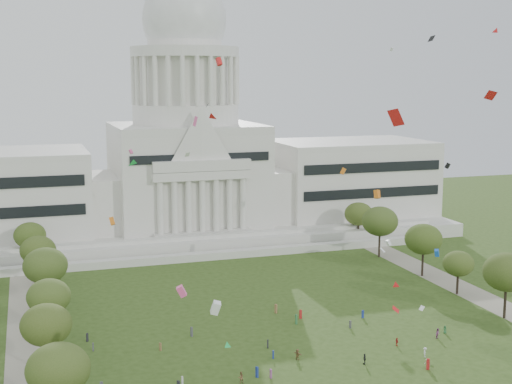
{
  "coord_description": "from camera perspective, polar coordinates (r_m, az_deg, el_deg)",
  "views": [
    {
      "loc": [
        -46.83,
        -99.03,
        48.41
      ],
      "look_at": [
        0.0,
        45.0,
        24.0
      ],
      "focal_mm": 50.0,
      "sensor_mm": 36.0,
      "label": 1
    }
  ],
  "objects": [
    {
      "name": "ground",
      "position": [
        119.77,
        6.9,
        -14.76
      ],
      "size": [
        400.0,
        400.0,
        0.0
      ],
      "primitive_type": "plane",
      "color": "#314917",
      "rests_on": "ground"
    },
    {
      "name": "capitol",
      "position": [
        219.28,
        -5.55,
        2.27
      ],
      "size": [
        160.0,
        64.5,
        91.3
      ],
      "color": "silver",
      "rests_on": "ground"
    },
    {
      "name": "path_left",
      "position": [
        137.81,
        -17.7,
        -11.85
      ],
      "size": [
        8.0,
        160.0,
        0.04
      ],
      "primitive_type": "cube",
      "color": "gray",
      "rests_on": "ground"
    },
    {
      "name": "path_right",
      "position": [
        167.28,
        17.68,
        -8.1
      ],
      "size": [
        8.0,
        160.0,
        0.04
      ],
      "primitive_type": "cube",
      "color": "gray",
      "rests_on": "ground"
    },
    {
      "name": "row_tree_l_1",
      "position": [
        103.89,
        -15.55,
        -13.52
      ],
      "size": [
        8.86,
        8.86,
        12.59
      ],
      "color": "black",
      "rests_on": "ground"
    },
    {
      "name": "row_tree_l_2",
      "position": [
        123.0,
        -16.44,
        -10.16
      ],
      "size": [
        8.42,
        8.42,
        11.97
      ],
      "color": "black",
      "rests_on": "ground"
    },
    {
      "name": "row_tree_r_2",
      "position": [
        152.8,
        19.42,
        -6.07
      ],
      "size": [
        9.55,
        9.55,
        13.58
      ],
      "color": "black",
      "rests_on": "ground"
    },
    {
      "name": "row_tree_l_3",
      "position": [
        138.92,
        -16.25,
        -8.04
      ],
      "size": [
        8.12,
        8.12,
        11.55
      ],
      "color": "black",
      "rests_on": "ground"
    },
    {
      "name": "row_tree_r_3",
      "position": [
        166.91,
        15.89,
        -5.54
      ],
      "size": [
        7.01,
        7.01,
        9.98
      ],
      "color": "black",
      "rests_on": "ground"
    },
    {
      "name": "row_tree_l_4",
      "position": [
        156.42,
        -16.5,
        -5.68
      ],
      "size": [
        9.29,
        9.29,
        13.21
      ],
      "color": "black",
      "rests_on": "ground"
    },
    {
      "name": "row_tree_r_4",
      "position": [
        179.28,
        13.25,
        -3.7
      ],
      "size": [
        9.19,
        9.19,
        13.06
      ],
      "color": "black",
      "rests_on": "ground"
    },
    {
      "name": "row_tree_l_5",
      "position": [
        174.69,
        -17.04,
        -4.49
      ],
      "size": [
        8.33,
        8.33,
        11.85
      ],
      "color": "black",
      "rests_on": "ground"
    },
    {
      "name": "row_tree_r_5",
      "position": [
        195.64,
        9.89,
        -2.33
      ],
      "size": [
        9.82,
        9.82,
        13.96
      ],
      "color": "black",
      "rests_on": "ground"
    },
    {
      "name": "row_tree_l_6",
      "position": [
        192.4,
        -17.64,
        -3.32
      ],
      "size": [
        8.19,
        8.19,
        11.64
      ],
      "color": "black",
      "rests_on": "ground"
    },
    {
      "name": "row_tree_r_6",
      "position": [
        212.68,
        8.21,
        -1.75
      ],
      "size": [
        8.42,
        8.42,
        11.97
      ],
      "color": "black",
      "rests_on": "ground"
    },
    {
      "name": "person_0",
      "position": [
        143.26,
        14.88,
        -10.59
      ],
      "size": [
        0.83,
        0.9,
        1.54
      ],
      "primitive_type": "imported",
      "rotation": [
        0.0,
        0.0,
        5.33
      ],
      "color": "#33723F",
      "rests_on": "ground"
    },
    {
      "name": "person_2",
      "position": [
        140.32,
        14.36,
        -10.9
      ],
      "size": [
        1.11,
        1.01,
        1.95
      ],
      "primitive_type": "imported",
      "rotation": [
        0.0,
        0.0,
        0.59
      ],
      "color": "#994C8C",
      "rests_on": "ground"
    },
    {
      "name": "person_3",
      "position": [
        126.74,
        13.55,
        -13.16
      ],
      "size": [
        1.0,
        1.2,
        1.65
      ],
      "primitive_type": "imported",
      "rotation": [
        0.0,
        0.0,
        5.22
      ],
      "color": "silver",
      "rests_on": "ground"
    },
    {
      "name": "person_4",
      "position": [
        126.13,
        8.68,
        -13.06
      ],
      "size": [
        0.83,
        1.22,
        1.9
      ],
      "primitive_type": "imported",
      "rotation": [
        0.0,
        0.0,
        4.5
      ],
      "color": "#26262B",
      "rests_on": "ground"
    },
    {
      "name": "person_5",
      "position": [
        126.8,
        3.34,
        -12.84
      ],
      "size": [
        1.4,
        1.91,
        1.92
      ],
      "primitive_type": "imported",
      "rotation": [
        0.0,
        0.0,
        2.02
      ],
      "color": "olive",
      "rests_on": "ground"
    },
    {
      "name": "person_8",
      "position": [
        117.76,
        -1.22,
        -14.61
      ],
      "size": [
        0.93,
        0.59,
        1.9
      ],
      "primitive_type": "imported",
      "rotation": [
        0.0,
        0.0,
        3.12
      ],
      "color": "olive",
      "rests_on": "ground"
    },
    {
      "name": "person_9",
      "position": [
        131.01,
        13.37,
        -12.37
      ],
      "size": [
        1.17,
        1.29,
        1.79
      ],
      "primitive_type": "imported",
      "rotation": [
        0.0,
        0.0,
        0.94
      ],
      "color": "silver",
      "rests_on": "ground"
    },
    {
      "name": "person_10",
      "position": [
        135.09,
        11.21,
        -11.67
      ],
      "size": [
        0.57,
        0.95,
        1.56
      ],
      "primitive_type": "imported",
      "rotation": [
        0.0,
        0.0,
        1.65
      ],
      "color": "#B21E1E",
      "rests_on": "ground"
    },
    {
      "name": "distant_crowd",
      "position": [
        127.0,
        -1.48,
        -12.83
      ],
      "size": [
        57.63,
        41.83,
        1.95
      ],
      "color": "#26262B",
      "rests_on": "ground"
    },
    {
      "name": "kite_swarm",
      "position": [
        120.54,
        5.98,
        -1.72
      ],
      "size": [
        79.14,
        100.46,
        64.17
      ],
      "color": "white",
      "rests_on": "ground"
    }
  ]
}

